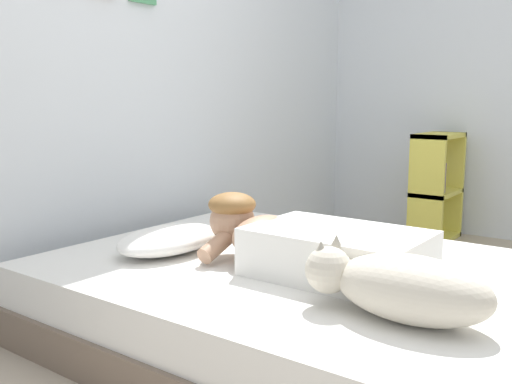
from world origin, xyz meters
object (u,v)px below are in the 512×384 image
Objects in this scene: bed at (302,303)px; coffee_cup at (270,234)px; dog at (400,286)px; bookshelf at (436,187)px; pillow at (169,239)px; cell_phone at (430,284)px; person_lying at (305,244)px.

coffee_cup is (0.22, 0.31, 0.20)m from bed.
dog is 2.44m from bookshelf.
pillow is at bearing 108.38° from bed.
coffee_cup is at bearing -31.36° from pillow.
bookshelf reaches higher than pillow.
bookshelf is (2.19, -0.40, -0.00)m from pillow.
dog reaches higher than bed.
cell_phone is 0.19× the size of bookshelf.
cell_phone is at bearing -102.17° from coffee_cup.
bed is at bearing -175.36° from bookshelf.
bookshelf is (2.34, 0.71, -0.05)m from dog.
dog is at bearing -173.96° from cell_phone.
bookshelf reaches higher than coffee_cup.
cell_phone reaches higher than bed.
person_lying is 0.56m from dog.
coffee_cup is 1.79m from bookshelf.
cell_phone is at bearing -77.79° from pillow.
pillow is 0.48m from coffee_cup.
person_lying reaches higher than bed.
bookshelf reaches higher than bed.
dog is 0.77× the size of bookshelf.
bed is 0.69m from dog.
person_lying is at bearing 104.15° from cell_phone.
person_lying is 1.60× the size of dog.
bed is 0.43m from coffee_cup.
dog is (-0.14, -1.11, 0.05)m from pillow.
dog is 4.60× the size of coffee_cup.
cell_phone is (0.23, -1.07, -0.05)m from pillow.
coffee_cup is (0.55, 0.86, -0.07)m from dog.
pillow is at bearing 100.77° from person_lying.
person_lying reaches higher than dog.
coffee_cup is 0.84m from cell_phone.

